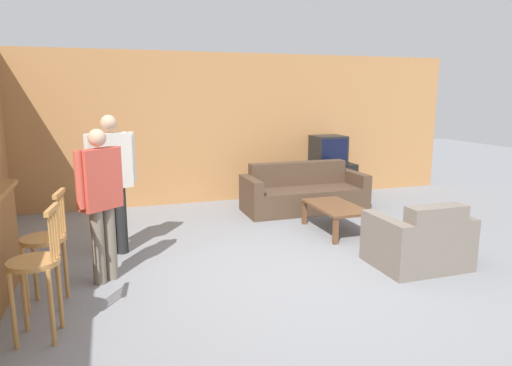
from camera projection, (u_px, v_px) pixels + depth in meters
ground_plane at (292, 279)px, 4.77m from camera, size 24.00×24.00×0.00m
wall_back at (211, 129)px, 8.00m from camera, size 9.40×0.08×2.60m
bar_chair_near at (37, 271)px, 3.52m from camera, size 0.43×0.43×1.06m
bar_chair_mid at (46, 247)px, 4.07m from camera, size 0.44×0.44×1.06m
couch_far at (303, 193)px, 7.54m from camera, size 2.01×0.82×0.77m
armchair_near at (419, 242)px, 5.07m from camera, size 0.98×0.78×0.75m
coffee_table at (336, 209)px, 6.34m from camera, size 0.58×1.06×0.38m
tv_unit at (327, 180)px, 8.53m from camera, size 1.02×0.49×0.61m
tv at (328, 150)px, 8.42m from camera, size 0.57×0.52×0.53m
person_by_window at (112, 178)px, 5.33m from camera, size 0.56×0.32×1.67m
person_by_counter at (101, 197)px, 4.55m from camera, size 0.44×0.39×1.57m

